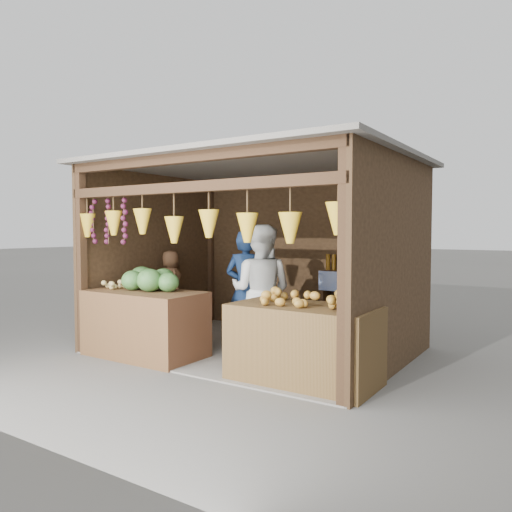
# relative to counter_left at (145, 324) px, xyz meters

# --- Properties ---
(ground) EXTENTS (80.00, 80.00, 0.00)m
(ground) POSITION_rel_counter_left_xyz_m (1.07, 1.10, -0.44)
(ground) COLOR #514F49
(ground) RESTS_ON ground
(stall_structure) EXTENTS (4.30, 3.30, 2.66)m
(stall_structure) POSITION_rel_counter_left_xyz_m (1.04, 1.06, 1.22)
(stall_structure) COLOR slate
(stall_structure) RESTS_ON ground
(back_shelf) EXTENTS (1.25, 0.32, 1.32)m
(back_shelf) POSITION_rel_counter_left_xyz_m (2.12, 2.39, 0.43)
(back_shelf) COLOR #382314
(back_shelf) RESTS_ON ground
(counter_left) EXTENTS (1.62, 0.85, 0.88)m
(counter_left) POSITION_rel_counter_left_xyz_m (0.00, 0.00, 0.00)
(counter_left) COLOR #4B2A19
(counter_left) RESTS_ON ground
(counter_right) EXTENTS (1.63, 0.85, 0.87)m
(counter_right) POSITION_rel_counter_left_xyz_m (2.33, 0.13, -0.01)
(counter_right) COLOR #473117
(counter_right) RESTS_ON ground
(stool) EXTENTS (0.34, 0.34, 0.32)m
(stool) POSITION_rel_counter_left_xyz_m (-0.68, 1.24, -0.28)
(stool) COLOR black
(stool) RESTS_ON ground
(man_standing) EXTENTS (0.69, 0.53, 1.71)m
(man_standing) POSITION_rel_counter_left_xyz_m (0.96, 1.03, 0.41)
(man_standing) COLOR #122546
(man_standing) RESTS_ON ground
(woman_standing) EXTENTS (0.99, 0.85, 1.78)m
(woman_standing) POSITION_rel_counter_left_xyz_m (1.32, 0.85, 0.45)
(woman_standing) COLOR silver
(woman_standing) RESTS_ON ground
(vendor_seated) EXTENTS (0.61, 0.53, 1.05)m
(vendor_seated) POSITION_rel_counter_left_xyz_m (-0.68, 1.24, 0.41)
(vendor_seated) COLOR brown
(vendor_seated) RESTS_ON stool
(melon_pile) EXTENTS (1.00, 0.50, 0.32)m
(melon_pile) POSITION_rel_counter_left_xyz_m (-0.00, 0.09, 0.60)
(melon_pile) COLOR #124516
(melon_pile) RESTS_ON counter_left
(tanfruit_pile) EXTENTS (0.34, 0.40, 0.13)m
(tanfruit_pile) POSITION_rel_counter_left_xyz_m (-0.57, -0.03, 0.51)
(tanfruit_pile) COLOR #A2904B
(tanfruit_pile) RESTS_ON counter_left
(mango_pile) EXTENTS (1.40, 0.64, 0.22)m
(mango_pile) POSITION_rel_counter_left_xyz_m (2.38, 0.11, 0.54)
(mango_pile) COLOR #D54B1C
(mango_pile) RESTS_ON counter_right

